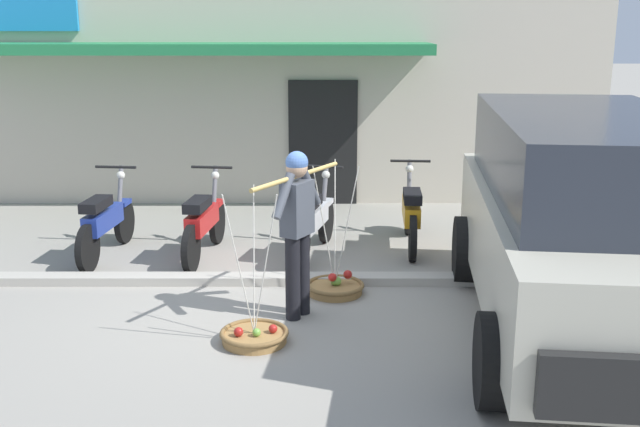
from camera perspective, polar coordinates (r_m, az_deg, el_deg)
ground_plane at (r=8.02m, az=-4.03°, el=-6.97°), size 90.00×90.00×0.00m
sidewalk_curb at (r=8.65m, az=-3.73°, el=-4.97°), size 20.00×0.24×0.10m
fruit_vendor at (r=7.43m, az=-1.83°, el=-0.74°), size 0.81×1.33×1.70m
fruit_basket_left_side at (r=7.14m, az=-5.09°, el=-9.13°), size 0.65×0.65×1.45m
fruit_basket_right_side at (r=8.33m, az=1.05°, el=-5.53°), size 0.65×0.65×1.45m
motorcycle_nearest_shop at (r=9.84m, az=-16.03°, el=-0.67°), size 0.54×1.82×1.09m
motorcycle_second_in_row at (r=9.56m, az=-8.89°, el=-0.71°), size 0.54×1.82×1.09m
motorcycle_third_in_row at (r=9.50m, az=-0.60°, el=-0.61°), size 0.64×1.78×1.09m
motorcycle_end_of_row at (r=9.94m, az=6.77°, el=-0.03°), size 0.54×1.82×1.09m
parked_truck at (r=7.36m, az=19.33°, el=-0.48°), size 2.55×4.98×2.10m
storefront_building at (r=14.66m, az=-7.71°, el=11.11°), size 13.00×6.00×4.20m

